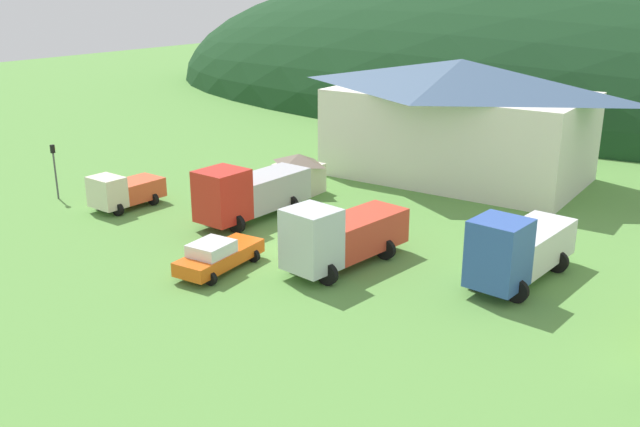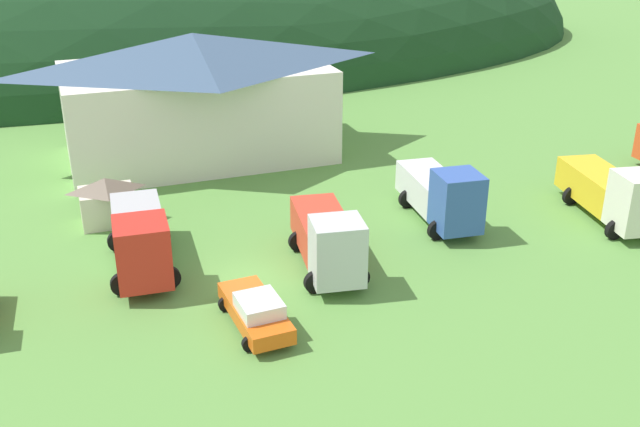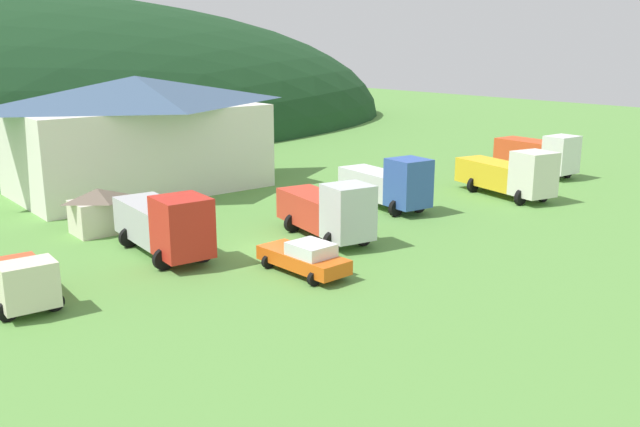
# 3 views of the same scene
# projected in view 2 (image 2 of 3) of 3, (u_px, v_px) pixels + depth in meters

# --- Properties ---
(ground_plane) EXTENTS (200.00, 200.00, 0.00)m
(ground_plane) POSITION_uv_depth(u_px,v_px,m) (246.00, 279.00, 35.70)
(ground_plane) COLOR #5B9342
(forested_hill_backdrop) EXTENTS (121.31, 60.00, 34.98)m
(forested_hill_backdrop) POSITION_uv_depth(u_px,v_px,m) (115.00, 50.00, 87.82)
(forested_hill_backdrop) COLOR #193D1E
(forested_hill_backdrop) RESTS_ON ground
(depot_building) EXTENTS (19.16, 11.24, 8.65)m
(depot_building) POSITION_uv_depth(u_px,v_px,m) (196.00, 94.00, 50.81)
(depot_building) COLOR white
(depot_building) RESTS_ON ground
(play_shed_cream) EXTENTS (3.19, 2.55, 2.71)m
(play_shed_cream) POSITION_uv_depth(u_px,v_px,m) (107.00, 200.00, 41.29)
(play_shed_cream) COLOR beige
(play_shed_cream) RESTS_ON ground
(crane_truck_red) EXTENTS (3.57, 8.12, 3.57)m
(crane_truck_red) POSITION_uv_depth(u_px,v_px,m) (140.00, 238.00, 35.81)
(crane_truck_red) COLOR red
(crane_truck_red) RESTS_ON ground
(tow_truck_silver) EXTENTS (3.84, 7.68, 3.57)m
(tow_truck_silver) POSITION_uv_depth(u_px,v_px,m) (328.00, 239.00, 35.87)
(tow_truck_silver) COLOR silver
(tow_truck_silver) RESTS_ON ground
(box_truck_blue) EXTENTS (3.60, 7.76, 3.70)m
(box_truck_blue) POSITION_uv_depth(u_px,v_px,m) (442.00, 194.00, 41.10)
(box_truck_blue) COLOR #3356AD
(box_truck_blue) RESTS_ON ground
(heavy_rig_striped) EXTENTS (4.16, 8.44, 3.67)m
(heavy_rig_striped) POSITION_uv_depth(u_px,v_px,m) (615.00, 192.00, 41.34)
(heavy_rig_striped) COLOR silver
(heavy_rig_striped) RESTS_ON ground
(service_pickup_orange) EXTENTS (2.49, 5.16, 1.66)m
(service_pickup_orange) POSITION_uv_depth(u_px,v_px,m) (256.00, 311.00, 31.41)
(service_pickup_orange) COLOR orange
(service_pickup_orange) RESTS_ON ground
(traffic_cone_near_pickup) EXTENTS (0.36, 0.36, 0.61)m
(traffic_cone_near_pickup) POSITION_uv_depth(u_px,v_px,m) (140.00, 285.00, 35.14)
(traffic_cone_near_pickup) COLOR orange
(traffic_cone_near_pickup) RESTS_ON ground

